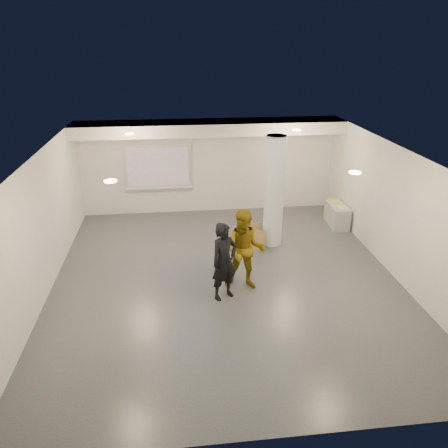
{
  "coord_description": "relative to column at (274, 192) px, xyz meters",
  "views": [
    {
      "loc": [
        -1.09,
        -8.89,
        5.27
      ],
      "look_at": [
        0.0,
        0.4,
        1.25
      ],
      "focal_mm": 35.0,
      "sensor_mm": 36.0,
      "label": 1
    }
  ],
  "objects": [
    {
      "name": "floor",
      "position": [
        -1.5,
        -1.8,
        -1.5
      ],
      "size": [
        8.0,
        9.0,
        0.01
      ],
      "primitive_type": "cube",
      "color": "#383C41",
      "rests_on": "ground"
    },
    {
      "name": "ceiling",
      "position": [
        -1.5,
        -1.8,
        1.5
      ],
      "size": [
        8.0,
        9.0,
        0.01
      ],
      "primitive_type": "cube",
      "color": "silver",
      "rests_on": "floor"
    },
    {
      "name": "wall_back",
      "position": [
        -1.5,
        2.7,
        0.0
      ],
      "size": [
        8.0,
        0.01,
        3.0
      ],
      "primitive_type": "cube",
      "color": "silver",
      "rests_on": "floor"
    },
    {
      "name": "wall_front",
      "position": [
        -1.5,
        -6.3,
        0.0
      ],
      "size": [
        8.0,
        0.01,
        3.0
      ],
      "primitive_type": "cube",
      "color": "silver",
      "rests_on": "floor"
    },
    {
      "name": "wall_left",
      "position": [
        -5.5,
        -1.8,
        0.0
      ],
      "size": [
        0.01,
        9.0,
        3.0
      ],
      "primitive_type": "cube",
      "color": "silver",
      "rests_on": "floor"
    },
    {
      "name": "wall_right",
      "position": [
        2.5,
        -1.8,
        0.0
      ],
      "size": [
        0.01,
        9.0,
        3.0
      ],
      "primitive_type": "cube",
      "color": "silver",
      "rests_on": "floor"
    },
    {
      "name": "soffit_band",
      "position": [
        -1.5,
        2.15,
        1.32
      ],
      "size": [
        8.0,
        1.1,
        0.36
      ],
      "primitive_type": "cube",
      "color": "silver",
      "rests_on": "ceiling"
    },
    {
      "name": "downlight_nw",
      "position": [
        -3.7,
        0.7,
        1.48
      ],
      "size": [
        0.22,
        0.22,
        0.02
      ],
      "primitive_type": "cylinder",
      "color": "#FAD289",
      "rests_on": "ceiling"
    },
    {
      "name": "downlight_ne",
      "position": [
        0.7,
        0.7,
        1.48
      ],
      "size": [
        0.22,
        0.22,
        0.02
      ],
      "primitive_type": "cylinder",
      "color": "#FAD289",
      "rests_on": "ceiling"
    },
    {
      "name": "downlight_sw",
      "position": [
        -3.7,
        -3.3,
        1.48
      ],
      "size": [
        0.22,
        0.22,
        0.02
      ],
      "primitive_type": "cylinder",
      "color": "#FAD289",
      "rests_on": "ceiling"
    },
    {
      "name": "downlight_se",
      "position": [
        0.7,
        -3.3,
        1.48
      ],
      "size": [
        0.22,
        0.22,
        0.02
      ],
      "primitive_type": "cylinder",
      "color": "#FAD289",
      "rests_on": "ceiling"
    },
    {
      "name": "column",
      "position": [
        0.0,
        0.0,
        0.0
      ],
      "size": [
        0.52,
        0.52,
        3.0
      ],
      "primitive_type": "cylinder",
      "color": "silver",
      "rests_on": "floor"
    },
    {
      "name": "projection_screen",
      "position": [
        -3.1,
        2.65,
        0.03
      ],
      "size": [
        2.1,
        0.13,
        1.42
      ],
      "color": "silver",
      "rests_on": "wall_back"
    },
    {
      "name": "credenza",
      "position": [
        2.22,
        1.02,
        -1.17
      ],
      "size": [
        0.52,
        1.15,
        0.66
      ],
      "primitive_type": "cube",
      "rotation": [
        0.0,
        0.0,
        -0.05
      ],
      "color": "#9C9FA1",
      "rests_on": "floor"
    },
    {
      "name": "papers_stack",
      "position": [
        2.25,
        0.75,
        -0.83
      ],
      "size": [
        0.32,
        0.39,
        0.02
      ],
      "primitive_type": "cube",
      "rotation": [
        0.0,
        0.0,
        0.11
      ],
      "color": "silver",
      "rests_on": "credenza"
    },
    {
      "name": "postit_pad",
      "position": [
        2.19,
        1.29,
        -0.83
      ],
      "size": [
        0.31,
        0.36,
        0.03
      ],
      "primitive_type": "cube",
      "rotation": [
        0.0,
        0.0,
        0.33
      ],
      "color": "yellow",
      "rests_on": "credenza"
    },
    {
      "name": "cardboard_back",
      "position": [
        -0.51,
        0.02,
        -1.21
      ],
      "size": [
        0.58,
        0.39,
        0.58
      ],
      "primitive_type": "cube",
      "rotation": [
        -0.26,
        0.0,
        0.38
      ],
      "color": "olive",
      "rests_on": "floor"
    },
    {
      "name": "cardboard_front",
      "position": [
        -0.55,
        -0.36,
        -1.22
      ],
      "size": [
        0.55,
        0.31,
        0.55
      ],
      "primitive_type": "cube",
      "rotation": [
        -0.32,
        0.0,
        -0.17
      ],
      "color": "olive",
      "rests_on": "floor"
    },
    {
      "name": "woman",
      "position": [
        -1.63,
        -2.54,
        -0.63
      ],
      "size": [
        0.76,
        0.68,
        1.75
      ],
      "primitive_type": "imported",
      "rotation": [
        0.0,
        0.0,
        0.54
      ],
      "color": "black",
      "rests_on": "floor"
    },
    {
      "name": "man",
      "position": [
        -1.12,
        -2.19,
        -0.56
      ],
      "size": [
        1.04,
        0.89,
        1.88
      ],
      "primitive_type": "imported",
      "rotation": [
        0.0,
        0.0,
        -0.21
      ],
      "color": "#87680E",
      "rests_on": "floor"
    }
  ]
}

